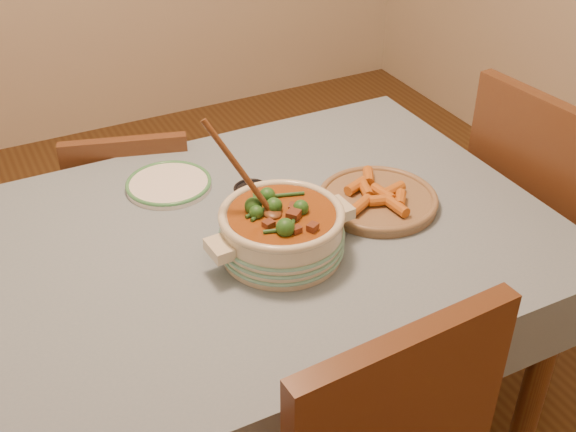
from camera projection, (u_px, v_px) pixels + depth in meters
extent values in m
cube|color=brown|center=(223.00, 253.00, 1.80)|extent=(1.60, 1.00, 0.05)
cube|color=gray|center=(222.00, 244.00, 1.78)|extent=(1.68, 1.08, 0.01)
cylinder|color=brown|center=(538.00, 374.00, 1.97)|extent=(0.07, 0.07, 0.70)
cylinder|color=brown|center=(369.00, 217.00, 2.60)|extent=(0.07, 0.07, 0.70)
cylinder|color=beige|center=(282.00, 234.00, 1.72)|extent=(0.31, 0.31, 0.11)
torus|color=beige|center=(282.00, 214.00, 1.69)|extent=(0.30, 0.30, 0.02)
cube|color=beige|center=(339.00, 209.00, 1.78)|extent=(0.05, 0.08, 0.03)
cube|color=beige|center=(219.00, 249.00, 1.64)|extent=(0.05, 0.08, 0.03)
cylinder|color=#8E3E14|center=(282.00, 217.00, 1.69)|extent=(0.26, 0.26, 0.02)
cylinder|color=white|center=(169.00, 185.00, 2.00)|extent=(0.26, 0.26, 0.02)
torus|color=#419055|center=(169.00, 183.00, 1.99)|extent=(0.24, 0.24, 0.01)
cylinder|color=black|center=(251.00, 196.00, 1.92)|extent=(0.12, 0.12, 0.05)
torus|color=black|center=(251.00, 188.00, 1.91)|extent=(0.09, 0.09, 0.01)
cylinder|color=black|center=(251.00, 191.00, 1.92)|extent=(0.08, 0.08, 0.01)
cylinder|color=olive|center=(378.00, 201.00, 1.92)|extent=(0.41, 0.41, 0.02)
torus|color=olive|center=(378.00, 198.00, 1.92)|extent=(0.32, 0.32, 0.02)
cube|color=brown|center=(137.00, 220.00, 2.49)|extent=(0.47, 0.47, 0.04)
cube|color=brown|center=(130.00, 197.00, 2.24)|extent=(0.37, 0.14, 0.40)
cylinder|color=brown|center=(186.00, 235.00, 2.76)|extent=(0.04, 0.04, 0.40)
cylinder|color=brown|center=(100.00, 244.00, 2.71)|extent=(0.04, 0.04, 0.40)
cylinder|color=brown|center=(192.00, 288.00, 2.50)|extent=(0.04, 0.04, 0.40)
cylinder|color=brown|center=(97.00, 300.00, 2.45)|extent=(0.04, 0.04, 0.40)
cube|color=brown|center=(560.00, 222.00, 2.33)|extent=(0.50, 0.50, 0.04)
cube|color=brown|center=(530.00, 175.00, 2.10)|extent=(0.09, 0.46, 0.49)
cylinder|color=brown|center=(540.00, 235.00, 2.69)|extent=(0.04, 0.04, 0.49)
cylinder|color=brown|center=(552.00, 337.00, 2.24)|extent=(0.04, 0.04, 0.49)
cylinder|color=brown|center=(462.00, 270.00, 2.51)|extent=(0.04, 0.04, 0.49)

